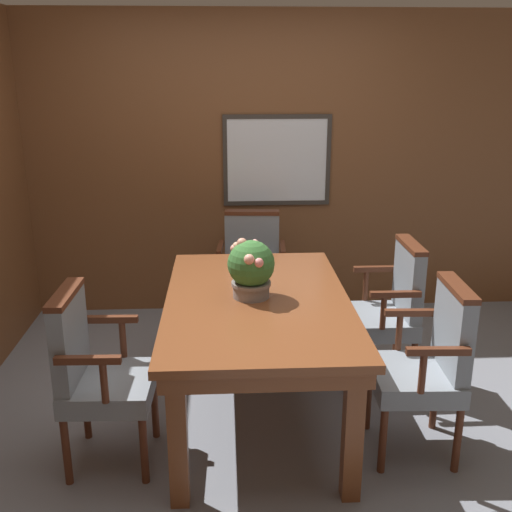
{
  "coord_description": "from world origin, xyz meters",
  "views": [
    {
      "loc": [
        -0.13,
        -3.09,
        2.01
      ],
      "look_at": [
        0.04,
        0.21,
        0.97
      ],
      "focal_mm": 42.0,
      "sensor_mm": 36.0,
      "label": 1
    }
  ],
  "objects_px": {
    "potted_plant": "(251,268)",
    "chair_right_near": "(429,361)",
    "chair_left_near": "(95,369)",
    "dining_table": "(257,314)",
    "chair_head_far": "(252,268)",
    "chair_right_far": "(389,306)"
  },
  "relations": [
    {
      "from": "potted_plant",
      "to": "chair_right_near",
      "type": "bearing_deg",
      "value": -22.47
    },
    {
      "from": "chair_left_near",
      "to": "potted_plant",
      "type": "distance_m",
      "value": 0.99
    },
    {
      "from": "chair_right_near",
      "to": "dining_table",
      "type": "bearing_deg",
      "value": -110.03
    },
    {
      "from": "chair_right_near",
      "to": "potted_plant",
      "type": "height_order",
      "value": "potted_plant"
    },
    {
      "from": "dining_table",
      "to": "potted_plant",
      "type": "bearing_deg",
      "value": 155.15
    },
    {
      "from": "chair_head_far",
      "to": "potted_plant",
      "type": "xyz_separation_m",
      "value": [
        -0.06,
        -1.19,
        0.4
      ]
    },
    {
      "from": "dining_table",
      "to": "potted_plant",
      "type": "height_order",
      "value": "potted_plant"
    },
    {
      "from": "dining_table",
      "to": "chair_head_far",
      "type": "distance_m",
      "value": 1.21
    },
    {
      "from": "chair_right_near",
      "to": "chair_left_near",
      "type": "bearing_deg",
      "value": -87.67
    },
    {
      "from": "dining_table",
      "to": "chair_right_near",
      "type": "height_order",
      "value": "chair_right_near"
    },
    {
      "from": "dining_table",
      "to": "chair_right_far",
      "type": "xyz_separation_m",
      "value": [
        0.88,
        0.39,
        -0.13
      ]
    },
    {
      "from": "chair_right_far",
      "to": "chair_right_near",
      "type": "relative_size",
      "value": 1.0
    },
    {
      "from": "chair_right_far",
      "to": "chair_right_near",
      "type": "bearing_deg",
      "value": 0.69
    },
    {
      "from": "chair_left_near",
      "to": "chair_right_near",
      "type": "xyz_separation_m",
      "value": [
        1.74,
        -0.0,
        0.0
      ]
    },
    {
      "from": "dining_table",
      "to": "chair_left_near",
      "type": "height_order",
      "value": "chair_left_near"
    },
    {
      "from": "potted_plant",
      "to": "dining_table",
      "type": "bearing_deg",
      "value": -24.85
    },
    {
      "from": "chair_head_far",
      "to": "chair_right_far",
      "type": "distance_m",
      "value": 1.18
    },
    {
      "from": "dining_table",
      "to": "chair_head_far",
      "type": "height_order",
      "value": "chair_head_far"
    },
    {
      "from": "dining_table",
      "to": "chair_right_far",
      "type": "bearing_deg",
      "value": 24.12
    },
    {
      "from": "chair_left_near",
      "to": "chair_head_far",
      "type": "xyz_separation_m",
      "value": [
        0.88,
        1.57,
        0.0
      ]
    },
    {
      "from": "chair_right_far",
      "to": "dining_table",
      "type": "bearing_deg",
      "value": -65.71
    },
    {
      "from": "dining_table",
      "to": "potted_plant",
      "type": "xyz_separation_m",
      "value": [
        -0.04,
        0.02,
        0.27
      ]
    }
  ]
}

